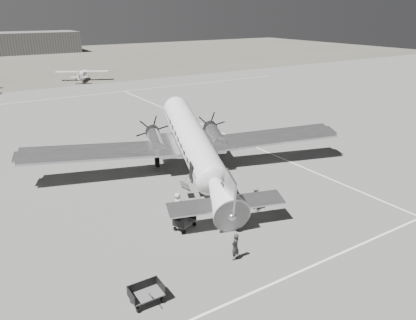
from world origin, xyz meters
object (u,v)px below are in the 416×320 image
at_px(baggage_cart_near, 185,222).
at_px(ground_crew, 235,247).
at_px(passenger, 178,203).
at_px(baggage_cart_far, 146,294).
at_px(dc3_airliner, 195,147).
at_px(ramp_agent, 256,198).
at_px(hangar_main, 9,43).
at_px(light_plane_right, 82,75).

distance_m(baggage_cart_near, ground_crew, 4.59).
relative_size(ground_crew, passenger, 1.08).
xyz_separation_m(baggage_cart_near, ground_crew, (0.70, -4.52, 0.38)).
xyz_separation_m(baggage_cart_near, baggage_cart_far, (-5.00, -5.19, 0.04)).
relative_size(dc3_airliner, passenger, 18.62).
height_order(baggage_cart_near, ramp_agent, ramp_agent).
relative_size(hangar_main, ramp_agent, 25.19).
relative_size(dc3_airliner, baggage_cart_near, 18.49).
bearing_deg(hangar_main, baggage_cart_near, -93.26).
bearing_deg(ramp_agent, baggage_cart_far, 117.77).
bearing_deg(ground_crew, passenger, -106.65).
distance_m(hangar_main, dc3_airliner, 119.81).
relative_size(dc3_airliner, ramp_agent, 16.83).
bearing_deg(dc3_airliner, baggage_cart_far, -112.65).
distance_m(dc3_airliner, baggage_cart_near, 8.70).
bearing_deg(ground_crew, baggage_cart_near, -98.57).
xyz_separation_m(light_plane_right, ramp_agent, (-5.86, -61.95, -0.23)).
height_order(ground_crew, passenger, ground_crew).
bearing_deg(passenger, ramp_agent, -121.90).
relative_size(hangar_main, dc3_airliner, 1.50).
bearing_deg(dc3_airliner, passenger, -114.85).
height_order(hangar_main, ramp_agent, hangar_main).
relative_size(light_plane_right, ground_crew, 6.33).
bearing_deg(ramp_agent, hangar_main, 2.34).
distance_m(baggage_cart_near, baggage_cart_far, 7.21).
height_order(baggage_cart_far, ground_crew, ground_crew).
bearing_deg(baggage_cart_near, passenger, 47.70).
height_order(hangar_main, light_plane_right, hangar_main).
height_order(dc3_airliner, ground_crew, dc3_airliner).
bearing_deg(dc3_airliner, light_plane_right, 99.89).
bearing_deg(light_plane_right, baggage_cart_near, -75.91).
distance_m(dc3_airliner, ramp_agent, 7.47).
xyz_separation_m(light_plane_right, ground_crew, (-10.68, -66.12, -0.25)).
bearing_deg(hangar_main, ramp_agent, -90.76).
height_order(light_plane_right, ground_crew, light_plane_right).
relative_size(hangar_main, light_plane_right, 4.10).
xyz_separation_m(baggage_cart_far, ramp_agent, (10.52, 4.83, 0.36)).
height_order(ground_crew, ramp_agent, ramp_agent).
distance_m(ground_crew, passenger, 6.58).
xyz_separation_m(baggage_cart_near, passenger, (0.62, 2.06, 0.32)).
relative_size(light_plane_right, passenger, 6.80).
xyz_separation_m(dc3_airliner, baggage_cart_near, (-4.87, -6.86, -2.24)).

